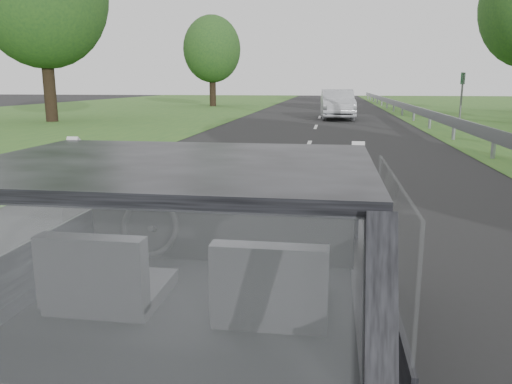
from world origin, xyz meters
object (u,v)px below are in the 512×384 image
(subject_car, at_px, (202,284))
(cat, at_px, (273,195))
(highway_sign, at_px, (461,97))
(other_car, at_px, (337,104))

(subject_car, height_order, cat, subject_car)
(highway_sign, bearing_deg, cat, -82.76)
(subject_car, distance_m, cat, 0.76)
(other_car, bearing_deg, highway_sign, -11.10)
(subject_car, relative_size, cat, 7.58)
(highway_sign, bearing_deg, other_car, -164.64)
(subject_car, xyz_separation_m, cat, (0.30, 0.60, 0.35))
(subject_car, xyz_separation_m, highway_sign, (6.53, 22.26, 0.39))
(subject_car, distance_m, other_car, 23.07)
(cat, bearing_deg, highway_sign, 79.30)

